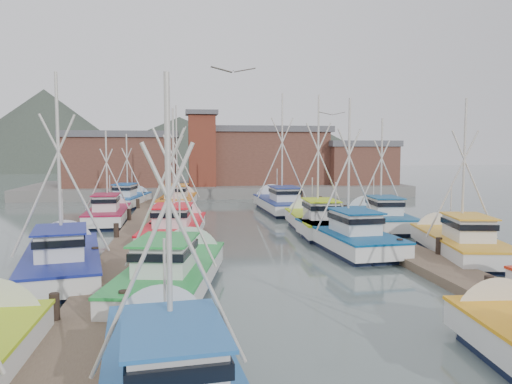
{
  "coord_description": "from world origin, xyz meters",
  "views": [
    {
      "loc": [
        -4.18,
        -24.16,
        5.48
      ],
      "look_at": [
        0.61,
        8.41,
        2.6
      ],
      "focal_mm": 35.0,
      "sensor_mm": 36.0,
      "label": 1
    }
  ],
  "objects": [
    {
      "name": "boat_13",
      "position": [
        4.26,
        18.74,
        0.69
      ],
      "size": [
        4.49,
        10.54,
        11.15
      ],
      "rotation": [
        0.0,
        0.0,
        0.03
      ],
      "color": "black",
      "rests_on": "ground"
    },
    {
      "name": "boat_10",
      "position": [
        -9.6,
        13.45,
        0.68
      ],
      "size": [
        3.12,
        8.53,
        7.42
      ],
      "rotation": [
        0.0,
        0.0,
        0.02
      ],
      "color": "black",
      "rests_on": "ground"
    },
    {
      "name": "gull_far",
      "position": [
        4.33,
        3.75,
        7.46
      ],
      "size": [
        1.55,
        0.64,
        0.24
      ],
      "rotation": [
        0.0,
        0.0,
        -0.17
      ],
      "color": "slate",
      "rests_on": "ground"
    },
    {
      "name": "boat_0",
      "position": [
        -4.53,
        -13.71,
        0.68
      ],
      "size": [
        3.51,
        8.93,
        7.65
      ],
      "rotation": [
        0.0,
        0.0,
        0.1
      ],
      "color": "black",
      "rests_on": "ground"
    },
    {
      "name": "dock_left",
      "position": [
        -7.0,
        4.04,
        0.21
      ],
      "size": [
        2.3,
        46.0,
        1.5
      ],
      "color": "brown",
      "rests_on": "ground"
    },
    {
      "name": "boat_12",
      "position": [
        -4.63,
        22.27,
        0.69
      ],
      "size": [
        4.07,
        9.74,
        10.19
      ],
      "rotation": [
        0.0,
        0.0,
        -0.1
      ],
      "color": "black",
      "rests_on": "ground"
    },
    {
      "name": "shed_left",
      "position": [
        -11.0,
        35.0,
        4.34
      ],
      "size": [
        12.72,
        8.48,
        6.2
      ],
      "color": "brown",
      "rests_on": "quay"
    },
    {
      "name": "boat_8",
      "position": [
        -4.63,
        6.03,
        0.68
      ],
      "size": [
        4.07,
        10.16,
        8.7
      ],
      "rotation": [
        0.0,
        0.0,
        -0.1
      ],
      "color": "black",
      "rests_on": "ground"
    },
    {
      "name": "boat_9",
      "position": [
        4.48,
        7.69,
        0.68
      ],
      "size": [
        3.9,
        9.46,
        9.71
      ],
      "rotation": [
        0.0,
        0.0,
        -0.05
      ],
      "color": "black",
      "rests_on": "ground"
    },
    {
      "name": "shed_right",
      "position": [
        17.0,
        34.0,
        3.84
      ],
      "size": [
        8.48,
        6.36,
        5.2
      ],
      "color": "brown",
      "rests_on": "quay"
    },
    {
      "name": "boat_11",
      "position": [
        9.29,
        8.91,
        0.68
      ],
      "size": [
        3.57,
        9.26,
        8.3
      ],
      "rotation": [
        0.0,
        0.0,
        -0.08
      ],
      "color": "black",
      "rests_on": "ground"
    },
    {
      "name": "lookout_tower",
      "position": [
        -2.0,
        33.0,
        5.55
      ],
      "size": [
        3.6,
        3.6,
        8.5
      ],
      "color": "maroon",
      "rests_on": "quay"
    },
    {
      "name": "dock_right",
      "position": [
        7.0,
        4.04,
        0.21
      ],
      "size": [
        2.3,
        46.0,
        1.5
      ],
      "color": "brown",
      "rests_on": "ground"
    },
    {
      "name": "boat_6",
      "position": [
        -9.41,
        -1.76,
        0.69
      ],
      "size": [
        4.6,
        9.87,
        9.45
      ],
      "rotation": [
        0.0,
        0.0,
        0.19
      ],
      "color": "black",
      "rests_on": "ground"
    },
    {
      "name": "boat_5",
      "position": [
        4.56,
        2.22,
        0.68
      ],
      "size": [
        3.7,
        9.82,
        9.0
      ],
      "rotation": [
        0.0,
        0.0,
        0.07
      ],
      "color": "black",
      "rests_on": "ground"
    },
    {
      "name": "gull_near",
      "position": [
        -2.44,
        -7.03,
        8.11
      ],
      "size": [
        1.55,
        0.64,
        0.24
      ],
      "rotation": [
        0.0,
        0.0,
        0.17
      ],
      "color": "slate",
      "rests_on": "ground"
    },
    {
      "name": "shed_center",
      "position": [
        6.0,
        37.0,
        4.69
      ],
      "size": [
        14.84,
        9.54,
        6.9
      ],
      "color": "brown",
      "rests_on": "quay"
    },
    {
      "name": "boat_14",
      "position": [
        -9.18,
        24.0,
        0.68
      ],
      "size": [
        3.95,
        8.7,
        7.48
      ],
      "rotation": [
        0.0,
        0.0,
        -0.18
      ],
      "color": "black",
      "rests_on": "ground"
    },
    {
      "name": "quay",
      "position": [
        0.0,
        37.0,
        0.6
      ],
      "size": [
        44.0,
        16.0,
        1.2
      ],
      "primitive_type": "cube",
      "color": "slate",
      "rests_on": "ground"
    },
    {
      "name": "distant_hills",
      "position": [
        -12.76,
        122.59,
        0.0
      ],
      "size": [
        175.0,
        140.0,
        42.0
      ],
      "color": "#404C3F",
      "rests_on": "ground"
    },
    {
      "name": "boat_4",
      "position": [
        -4.53,
        -4.75,
        0.68
      ],
      "size": [
        4.64,
        9.8,
        8.58
      ],
      "rotation": [
        0.0,
        0.0,
        -0.2
      ],
      "color": "black",
      "rests_on": "ground"
    },
    {
      "name": "boat_7",
      "position": [
        9.66,
        -0.69,
        0.68
      ],
      "size": [
        4.27,
        9.14,
        8.67
      ],
      "rotation": [
        0.0,
        0.0,
        -0.19
      ],
      "color": "black",
      "rests_on": "ground"
    },
    {
      "name": "ground",
      "position": [
        0.0,
        0.0,
        0.0
      ],
      "size": [
        260.0,
        260.0,
        0.0
      ],
      "primitive_type": "plane",
      "color": "#51625F",
      "rests_on": "ground"
    }
  ]
}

